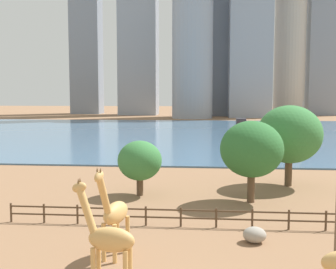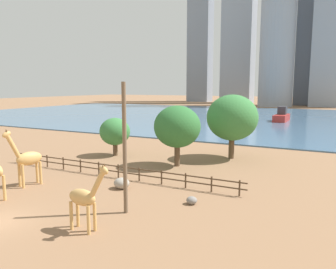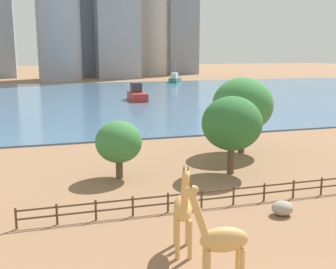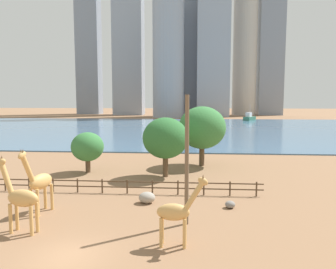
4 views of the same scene
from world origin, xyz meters
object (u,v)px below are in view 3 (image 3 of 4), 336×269
boulder_near_fence (282,208)px  tree_center_broad (243,105)px  boat_sailboat (175,79)px  boat_ferry (137,94)px  tree_right_tall (119,142)px  tree_left_large (232,124)px  giraffe_young (220,239)px  giraffe_companion (183,209)px

boulder_near_fence → tree_center_broad: size_ratio=0.18×
tree_center_broad → boat_sailboat: size_ratio=1.04×
boulder_near_fence → boat_ferry: size_ratio=0.17×
tree_right_tall → boat_sailboat: (34.33, 93.30, -1.75)m
tree_right_tall → boat_ferry: (12.76, 50.72, -1.61)m
boat_sailboat → boat_ferry: bearing=-175.8°
tree_left_large → boat_sailboat: bearing=75.2°
giraffe_young → tree_center_broad: (12.11, 22.30, 2.59)m
tree_left_large → tree_right_tall: (-9.23, 1.44, -1.28)m
giraffe_young → boulder_near_fence: size_ratio=3.64×
tree_left_large → tree_right_tall: bearing=171.2°
tree_right_tall → tree_left_large: bearing=-8.8°
boulder_near_fence → boat_sailboat: 107.24m
tree_left_large → tree_center_broad: size_ratio=0.86×
tree_center_broad → tree_right_tall: (-13.40, -4.96, -1.89)m
tree_center_broad → tree_right_tall: size_ratio=1.62×
tree_left_large → giraffe_companion: bearing=-124.3°
tree_right_tall → giraffe_companion: bearing=-86.7°
giraffe_young → boat_sailboat: bearing=-98.0°
tree_right_tall → giraffe_young: bearing=-85.7°
tree_center_broad → boat_ferry: bearing=90.8°
giraffe_companion → boat_ferry: giraffe_companion is taller
tree_left_large → boat_ferry: 52.36m
tree_right_tall → boat_ferry: tree_right_tall is taller
boulder_near_fence → boat_sailboat: bearing=76.0°
tree_left_large → boat_ferry: bearing=86.1°
giraffe_young → tree_right_tall: bearing=-77.1°
boulder_near_fence → boat_sailboat: boat_sailboat is taller
giraffe_young → tree_left_large: 17.88m
boat_sailboat → boulder_near_fence: bearing=-162.9°
giraffe_young → tree_right_tall: (-1.29, 17.34, 0.70)m
giraffe_companion → boat_ferry: bearing=-176.1°
tree_left_large → tree_center_broad: bearing=56.9°
boat_sailboat → tree_center_broad: bearing=-162.3°
tree_center_broad → boat_ferry: size_ratio=0.95×
giraffe_companion → boulder_near_fence: (7.67, 3.02, -1.94)m
tree_center_broad → boulder_near_fence: bearing=-107.4°
tree_right_tall → boat_ferry: bearing=75.9°
giraffe_companion → tree_center_broad: 22.73m
giraffe_companion → boat_sailboat: boat_sailboat is taller
giraffe_companion → tree_center_broad: (12.60, 18.75, 2.49)m
giraffe_companion → boat_sailboat: size_ratio=0.70×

